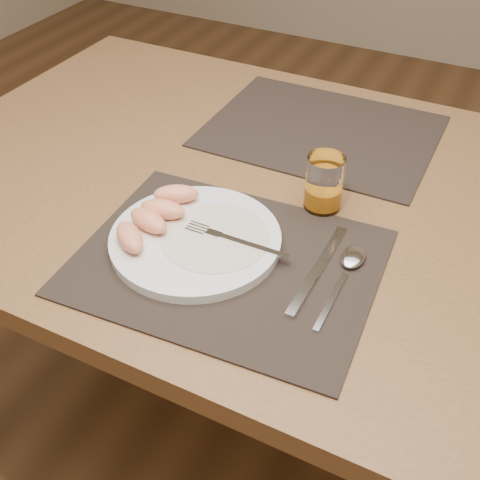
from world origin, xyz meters
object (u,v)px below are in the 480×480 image
plate (195,239)px  juice_glass (324,185)px  fork (228,238)px  placemat_far (321,131)px  spoon (350,263)px  placemat_near (227,262)px  knife (313,276)px  table (277,224)px

plate → juice_glass: size_ratio=2.82×
fork → juice_glass: bearing=60.9°
placemat_far → spoon: bearing=-63.2°
placemat_far → placemat_near: bearing=-88.1°
fork → knife: 0.15m
table → fork: fork is taller
placemat_near → spoon: 0.19m
juice_glass → knife: bearing=-73.2°
spoon → plate: bearing=-165.9°
table → placemat_far: placemat_far is taller
fork → spoon: size_ratio=0.91×
table → placemat_far: 0.24m
placemat_near → spoon: bearing=23.3°
knife → table: bearing=126.2°
knife → juice_glass: bearing=106.8°
fork → juice_glass: size_ratio=1.83×
placemat_near → fork: (-0.01, 0.03, 0.02)m
spoon → juice_glass: bearing=126.6°
table → placemat_far: (-0.00, 0.22, 0.09)m
table → placemat_near: bearing=-86.9°
knife → spoon: bearing=51.3°
juice_glass → fork: bearing=-119.1°
table → spoon: (0.18, -0.15, 0.09)m
placemat_far → spoon: (0.19, -0.37, 0.01)m
table → placemat_near: 0.24m
placemat_near → knife: knife is taller
placemat_far → plate: plate is taller
spoon → juice_glass: (-0.09, 0.12, 0.04)m
placemat_far → juice_glass: size_ratio=4.71×
table → plate: size_ratio=5.19×
placemat_far → plate: size_ratio=1.67×
fork → juice_glass: 0.19m
table → plate: 0.23m
fork → placemat_near: bearing=-63.6°
placemat_near → plate: size_ratio=1.67×
plate → fork: (0.05, 0.02, 0.01)m
placemat_far → fork: size_ratio=2.58×
table → placemat_near: (0.01, -0.22, 0.09)m
plate → fork: fork is taller
placemat_far → juice_glass: 0.26m
placemat_near → fork: 0.04m
placemat_near → plate: bearing=167.0°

